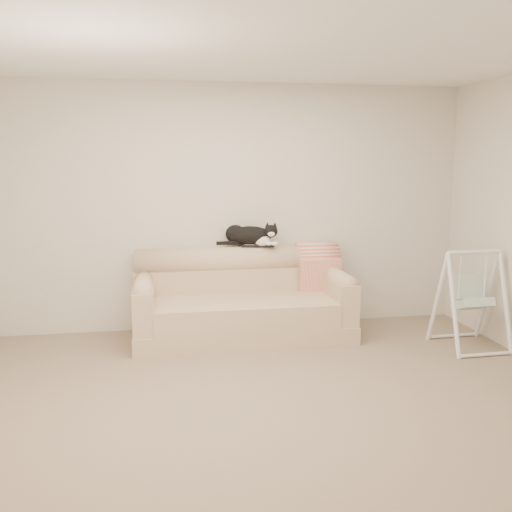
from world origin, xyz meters
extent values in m
plane|color=#735E49|center=(0.00, 0.00, 0.00)|extent=(5.00, 5.00, 0.00)
cube|color=beige|center=(0.00, 2.00, 1.30)|extent=(5.00, 0.04, 2.60)
cube|color=beige|center=(0.00, -2.00, 1.30)|extent=(5.00, 0.04, 2.60)
cube|color=white|center=(0.00, 0.00, 2.59)|extent=(5.00, 4.00, 0.02)
cube|color=tan|center=(0.02, 1.53, 0.09)|extent=(2.20, 0.90, 0.18)
cube|color=tan|center=(0.02, 1.42, 0.30)|extent=(1.80, 0.68, 0.24)
cube|color=tan|center=(0.02, 1.87, 0.43)|extent=(2.20, 0.22, 0.50)
cylinder|color=tan|center=(0.02, 1.87, 0.76)|extent=(2.16, 0.28, 0.28)
cube|color=tan|center=(-0.97, 1.53, 0.39)|extent=(0.20, 0.88, 0.42)
cylinder|color=tan|center=(-0.97, 1.53, 0.60)|extent=(0.18, 0.84, 0.18)
cube|color=tan|center=(1.01, 1.53, 0.39)|extent=(0.20, 0.88, 0.42)
cylinder|color=tan|center=(1.01, 1.53, 0.60)|extent=(0.18, 0.84, 0.18)
cube|color=black|center=(0.14, 1.84, 0.91)|extent=(0.18, 0.07, 0.02)
cube|color=gray|center=(0.14, 1.84, 0.92)|extent=(0.10, 0.05, 0.01)
cube|color=black|center=(0.31, 1.83, 0.91)|extent=(0.17, 0.07, 0.02)
ellipsoid|color=black|center=(0.15, 1.88, 1.02)|extent=(0.50, 0.32, 0.19)
ellipsoid|color=black|center=(0.00, 1.93, 1.03)|extent=(0.26, 0.24, 0.19)
ellipsoid|color=white|center=(0.26, 1.82, 0.98)|extent=(0.20, 0.16, 0.13)
ellipsoid|color=black|center=(0.35, 1.78, 1.07)|extent=(0.17, 0.18, 0.13)
ellipsoid|color=white|center=(0.35, 1.73, 1.05)|extent=(0.09, 0.08, 0.05)
sphere|color=#BF7272|center=(0.34, 1.70, 1.05)|extent=(0.02, 0.02, 0.02)
cone|color=black|center=(0.32, 1.80, 1.13)|extent=(0.06, 0.07, 0.07)
cone|color=black|center=(0.39, 1.79, 1.13)|extent=(0.08, 0.08, 0.07)
sphere|color=#B68428|center=(0.32, 1.74, 1.08)|extent=(0.02, 0.02, 0.02)
sphere|color=#B68428|center=(0.36, 1.73, 1.08)|extent=(0.02, 0.02, 0.02)
ellipsoid|color=white|center=(0.32, 1.75, 0.94)|extent=(0.11, 0.12, 0.04)
ellipsoid|color=white|center=(0.38, 1.74, 0.94)|extent=(0.11, 0.12, 0.04)
cylinder|color=black|center=(-0.09, 1.87, 0.94)|extent=(0.25, 0.07, 0.04)
cylinder|color=#E35145|center=(0.88, 1.87, 0.76)|extent=(0.45, 0.33, 0.33)
cube|color=#E35145|center=(0.88, 1.70, 0.56)|extent=(0.45, 0.09, 0.42)
cylinder|color=white|center=(1.88, 0.72, 0.47)|extent=(0.05, 0.33, 0.95)
cylinder|color=white|center=(1.87, 1.02, 0.47)|extent=(0.05, 0.33, 0.95)
cylinder|color=white|center=(2.43, 0.74, 0.47)|extent=(0.05, 0.33, 0.95)
cylinder|color=white|center=(2.42, 1.03, 0.47)|extent=(0.05, 0.33, 0.95)
cylinder|color=white|center=(2.15, 0.88, 0.94)|extent=(0.54, 0.06, 0.04)
cylinder|color=white|center=(2.16, 0.59, 0.02)|extent=(0.54, 0.05, 0.03)
cylinder|color=white|center=(2.14, 1.17, 0.02)|extent=(0.54, 0.05, 0.03)
cube|color=white|center=(2.15, 0.85, 0.44)|extent=(0.32, 0.29, 0.18)
cube|color=white|center=(2.15, 0.97, 0.59)|extent=(0.32, 0.15, 0.25)
cylinder|color=white|center=(2.01, 0.87, 0.72)|extent=(0.02, 0.02, 0.45)
cylinder|color=white|center=(2.29, 0.88, 0.72)|extent=(0.02, 0.02, 0.45)
camera|label=1|loc=(-0.82, -4.04, 1.83)|focal=40.00mm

